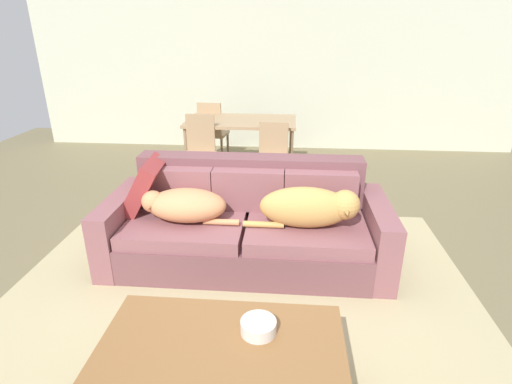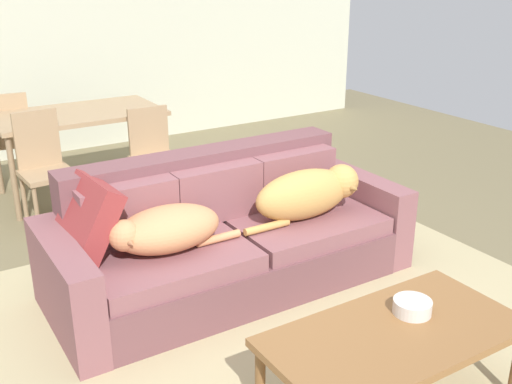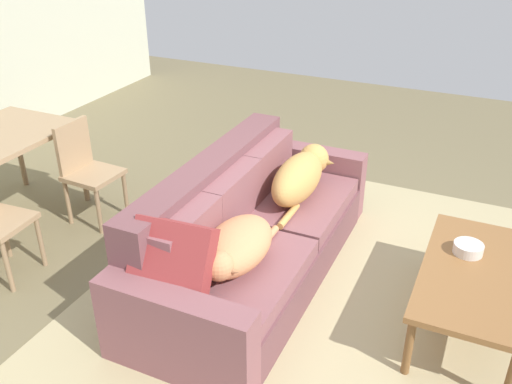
{
  "view_description": "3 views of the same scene",
  "coord_description": "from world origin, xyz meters",
  "views": [
    {
      "loc": [
        0.27,
        -2.84,
        1.92
      ],
      "look_at": [
        0.02,
        0.25,
        0.65
      ],
      "focal_mm": 28.06,
      "sensor_mm": 36.0,
      "label": 1
    },
    {
      "loc": [
        -1.87,
        -2.97,
        2.07
      ],
      "look_at": [
        0.04,
        0.09,
        0.69
      ],
      "focal_mm": 42.8,
      "sensor_mm": 36.0,
      "label": 2
    },
    {
      "loc": [
        -3.16,
        -1.2,
        2.49
      ],
      "look_at": [
        0.09,
        0.3,
        0.59
      ],
      "focal_mm": 39.11,
      "sensor_mm": 36.0,
      "label": 3
    }
  ],
  "objects": [
    {
      "name": "dog_on_right_cushion",
      "position": [
        0.47,
        0.1,
        0.6
      ],
      "size": [
        0.93,
        0.34,
        0.34
      ],
      "rotation": [
        0.0,
        0.0,
        0.0
      ],
      "color": "tan",
      "rests_on": "couch"
    },
    {
      "name": "dining_chair_near_right",
      "position": [
        0.09,
        1.87,
        0.48
      ],
      "size": [
        0.42,
        0.42,
        0.87
      ],
      "rotation": [
        0.0,
        0.0,
        -0.05
      ],
      "color": "tan",
      "rests_on": "ground"
    },
    {
      "name": "dining_table",
      "position": [
        -0.37,
        2.51,
        0.71
      ],
      "size": [
        1.47,
        0.86,
        0.78
      ],
      "color": "tan",
      "rests_on": "ground"
    },
    {
      "name": "area_rug",
      "position": [
        -0.06,
        -0.45,
        0.01
      ],
      "size": [
        3.66,
        3.36,
        0.01
      ],
      "primitive_type": "cube",
      "rotation": [
        0.0,
        0.0,
        0.0
      ],
      "color": "tan",
      "rests_on": "ground"
    },
    {
      "name": "back_partition",
      "position": [
        0.0,
        4.0,
        1.35
      ],
      "size": [
        8.0,
        0.12,
        2.7
      ],
      "primitive_type": "cube",
      "color": "beige",
      "rests_on": "ground"
    },
    {
      "name": "coffee_table",
      "position": [
        -0.03,
        -1.26,
        0.4
      ],
      "size": [
        1.25,
        0.65,
        0.45
      ],
      "color": "brown",
      "rests_on": "ground"
    },
    {
      "name": "bowl_on_coffee_table",
      "position": [
        0.15,
        -1.18,
        0.48
      ],
      "size": [
        0.19,
        0.19,
        0.07
      ],
      "primitive_type": "cylinder",
      "color": "silver",
      "rests_on": "coffee_table"
    },
    {
      "name": "dog_on_left_cushion",
      "position": [
        -0.58,
        0.13,
        0.56
      ],
      "size": [
        0.82,
        0.39,
        0.27
      ],
      "rotation": [
        0.0,
        0.0,
        0.0
      ],
      "color": "tan",
      "rests_on": "couch"
    },
    {
      "name": "throw_pillow_by_left_arm",
      "position": [
        -0.98,
        0.35,
        0.64
      ],
      "size": [
        0.38,
        0.5,
        0.48
      ],
      "primitive_type": "cube",
      "rotation": [
        0.0,
        0.51,
        0.07
      ],
      "color": "maroon",
      "rests_on": "couch"
    },
    {
      "name": "couch",
      "position": [
        -0.07,
        0.3,
        0.32
      ],
      "size": [
        2.4,
        0.99,
        0.86
      ],
      "rotation": [
        0.0,
        0.0,
        0.0
      ],
      "color": "brown",
      "rests_on": "ground"
    },
    {
      "name": "ground_plane",
      "position": [
        0.0,
        0.0,
        0.0
      ],
      "size": [
        10.0,
        10.0,
        0.0
      ],
      "primitive_type": "plane",
      "color": "#706546"
    },
    {
      "name": "dining_chair_far_left",
      "position": [
        -0.88,
        3.04,
        0.5
      ],
      "size": [
        0.45,
        0.45,
        0.92
      ],
      "rotation": [
        0.0,
        0.0,
        3.02
      ],
      "color": "tan",
      "rests_on": "ground"
    },
    {
      "name": "dining_chair_near_left",
      "position": [
        -0.84,
        1.97,
        0.51
      ],
      "size": [
        0.42,
        0.42,
        0.93
      ],
      "rotation": [
        0.0,
        0.0,
        0.06
      ],
      "color": "tan",
      "rests_on": "ground"
    }
  ]
}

